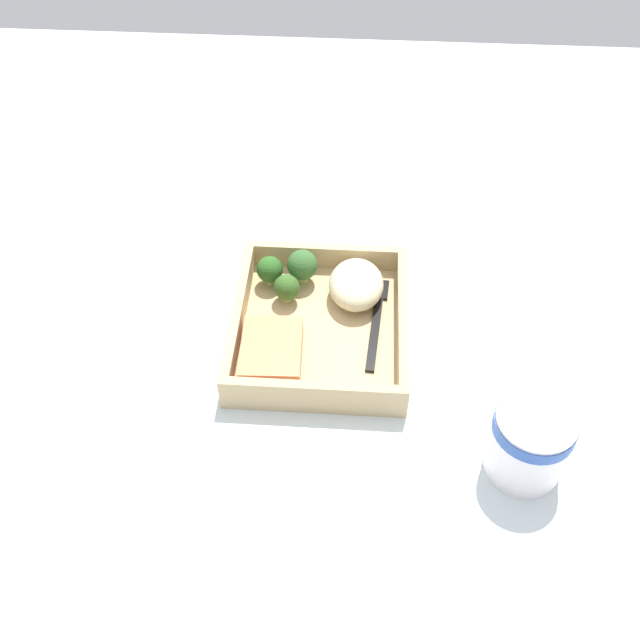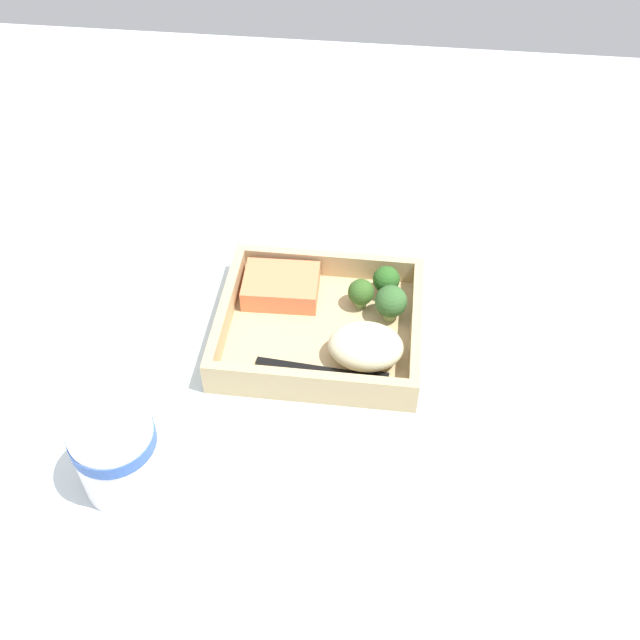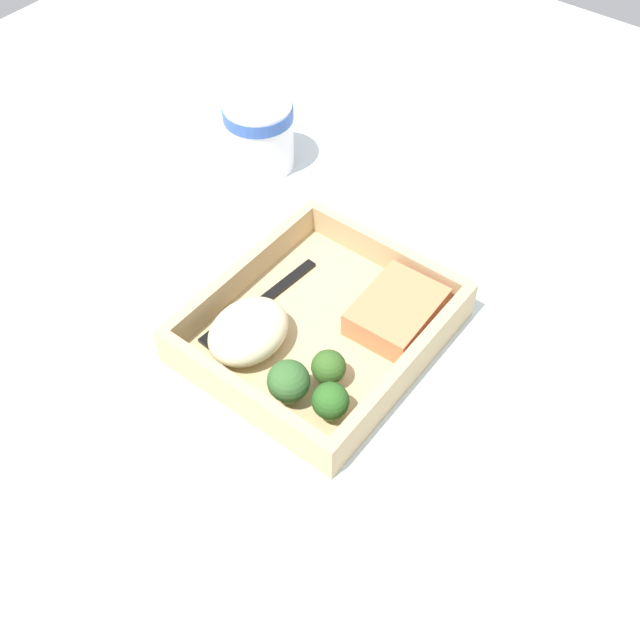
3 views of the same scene
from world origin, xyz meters
TOP-DOWN VIEW (x-y plane):
  - ground_plane at (0.00, 0.00)cm, footprint 160.00×160.00cm
  - takeout_tray at (0.00, 0.00)cm, footprint 24.75×21.74cm
  - tray_rim at (0.00, 0.00)cm, footprint 24.75×21.74cm
  - salmon_fillet at (-5.69, 5.46)cm, footprint 9.82×7.55cm
  - mashed_potatoes at (5.92, -4.32)cm, footprint 8.93×7.09cm
  - broccoli_floret_1 at (4.66, 4.63)cm, footprint 3.36×3.36cm
  - broccoli_floret_2 at (8.49, 2.90)cm, footprint 4.05×4.05cm
  - broccoli_floret_3 at (7.69, 7.14)cm, footprint 3.50×3.50cm
  - fork at (2.11, -7.11)cm, footprint 15.88×2.87cm
  - paper_cup at (-17.93, -23.32)cm, footprint 8.63×8.63cm
  - receipt_slip at (10.51, -22.10)cm, footprint 13.82×16.30cm

SIDE VIEW (x-z plane):
  - ground_plane at x=0.00cm, z-range -2.00..0.00cm
  - receipt_slip at x=10.51cm, z-range 0.00..0.24cm
  - takeout_tray at x=0.00cm, z-range 0.00..1.20cm
  - fork at x=2.11cm, z-range 1.20..1.64cm
  - salmon_fillet at x=-5.69cm, z-range 1.20..4.12cm
  - tray_rim at x=0.00cm, z-range 1.20..4.61cm
  - mashed_potatoes at x=5.92cm, z-range 1.20..5.61cm
  - broccoli_floret_1 at x=4.66cm, z-range 1.46..5.52cm
  - broccoli_floret_3 at x=7.69cm, z-range 1.50..5.81cm
  - broccoli_floret_2 at x=8.49cm, z-range 1.51..6.41cm
  - paper_cup at x=-17.93cm, z-range 0.52..9.41cm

